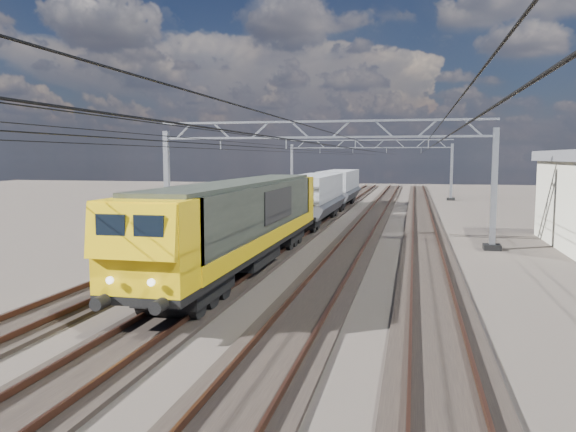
% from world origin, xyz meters
% --- Properties ---
extents(ground, '(160.00, 160.00, 0.00)m').
position_xyz_m(ground, '(0.00, 0.00, 0.00)').
color(ground, black).
rests_on(ground, ground).
extents(track_outer_west, '(2.60, 140.00, 0.30)m').
position_xyz_m(track_outer_west, '(-6.00, 0.00, 0.07)').
color(track_outer_west, black).
rests_on(track_outer_west, ground).
extents(track_loco, '(2.60, 140.00, 0.30)m').
position_xyz_m(track_loco, '(-2.00, 0.00, 0.07)').
color(track_loco, black).
rests_on(track_loco, ground).
extents(track_inner_east, '(2.60, 140.00, 0.30)m').
position_xyz_m(track_inner_east, '(2.00, 0.00, 0.07)').
color(track_inner_east, black).
rests_on(track_inner_east, ground).
extents(track_outer_east, '(2.60, 140.00, 0.30)m').
position_xyz_m(track_outer_east, '(6.00, 0.00, 0.07)').
color(track_outer_east, black).
rests_on(track_outer_east, ground).
extents(catenary_gantry_mid, '(19.90, 0.90, 7.11)m').
position_xyz_m(catenary_gantry_mid, '(0.00, 4.00, 3.91)').
color(catenary_gantry_mid, '#999EA7').
rests_on(catenary_gantry_mid, ground).
extents(catenary_gantry_far, '(19.90, 0.90, 7.11)m').
position_xyz_m(catenary_gantry_far, '(0.00, 40.00, 3.91)').
color(catenary_gantry_far, '#999EA7').
rests_on(catenary_gantry_far, ground).
extents(overhead_wires, '(12.03, 140.00, 0.53)m').
position_xyz_m(overhead_wires, '(0.00, 8.00, 5.75)').
color(overhead_wires, black).
rests_on(overhead_wires, ground).
extents(locomotive, '(2.76, 21.10, 3.62)m').
position_xyz_m(locomotive, '(-2.00, -4.37, 2.33)').
color(locomotive, black).
rests_on(locomotive, ground).
extents(hopper_wagon_lead, '(3.38, 13.00, 3.25)m').
position_xyz_m(hopper_wagon_lead, '(-2.00, 13.32, 2.23)').
color(hopper_wagon_lead, black).
rests_on(hopper_wagon_lead, ground).
extents(hopper_wagon_mid, '(3.38, 13.00, 3.25)m').
position_xyz_m(hopper_wagon_mid, '(-2.00, 27.52, 2.23)').
color(hopper_wagon_mid, black).
rests_on(hopper_wagon_mid, ground).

